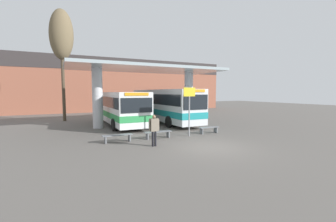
{
  "coord_description": "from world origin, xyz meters",
  "views": [
    {
      "loc": [
        -7.45,
        -9.86,
        3.02
      ],
      "look_at": [
        0.0,
        5.29,
        1.6
      ],
      "focal_mm": 24.0,
      "sensor_mm": 36.0,
      "label": 1
    }
  ],
  "objects_px": {
    "transit_bus_left_bay": "(120,107)",
    "pedestrian_waiting": "(154,127)",
    "waiting_bench_mid_platform": "(158,133)",
    "parked_car_street": "(173,105)",
    "poplar_tree_behind_left": "(61,36)",
    "info_sign_platform": "(189,102)",
    "transit_bus_center_bay": "(163,104)",
    "waiting_bench_far_platform": "(118,137)",
    "waiting_bench_near_pillar": "(209,129)"
  },
  "relations": [
    {
      "from": "transit_bus_left_bay",
      "to": "waiting_bench_near_pillar",
      "type": "xyz_separation_m",
      "value": [
        4.73,
        -7.2,
        -1.35
      ]
    },
    {
      "from": "transit_bus_center_bay",
      "to": "waiting_bench_near_pillar",
      "type": "xyz_separation_m",
      "value": [
        0.3,
        -7.22,
        -1.49
      ]
    },
    {
      "from": "transit_bus_left_bay",
      "to": "waiting_bench_mid_platform",
      "type": "height_order",
      "value": "transit_bus_left_bay"
    },
    {
      "from": "transit_bus_center_bay",
      "to": "waiting_bench_near_pillar",
      "type": "height_order",
      "value": "transit_bus_center_bay"
    },
    {
      "from": "transit_bus_left_bay",
      "to": "parked_car_street",
      "type": "xyz_separation_m",
      "value": [
        11.02,
        10.66,
        -0.63
      ]
    },
    {
      "from": "transit_bus_center_bay",
      "to": "waiting_bench_mid_platform",
      "type": "distance_m",
      "value": 8.28
    },
    {
      "from": "waiting_bench_near_pillar",
      "to": "waiting_bench_mid_platform",
      "type": "height_order",
      "value": "same"
    },
    {
      "from": "waiting_bench_mid_platform",
      "to": "waiting_bench_far_platform",
      "type": "bearing_deg",
      "value": 180.0
    },
    {
      "from": "waiting_bench_far_platform",
      "to": "poplar_tree_behind_left",
      "type": "xyz_separation_m",
      "value": [
        -2.59,
        12.45,
        8.39
      ]
    },
    {
      "from": "transit_bus_left_bay",
      "to": "info_sign_platform",
      "type": "distance_m",
      "value": 8.02
    },
    {
      "from": "transit_bus_center_bay",
      "to": "poplar_tree_behind_left",
      "type": "xyz_separation_m",
      "value": [
        -9.02,
        5.23,
        6.91
      ]
    },
    {
      "from": "waiting_bench_mid_platform",
      "to": "transit_bus_center_bay",
      "type": "bearing_deg",
      "value": 62.4
    },
    {
      "from": "waiting_bench_far_platform",
      "to": "parked_car_street",
      "type": "relative_size",
      "value": 0.44
    },
    {
      "from": "waiting_bench_far_platform",
      "to": "poplar_tree_behind_left",
      "type": "bearing_deg",
      "value": 101.75
    },
    {
      "from": "transit_bus_left_bay",
      "to": "pedestrian_waiting",
      "type": "distance_m",
      "value": 9.13
    },
    {
      "from": "transit_bus_center_bay",
      "to": "poplar_tree_behind_left",
      "type": "bearing_deg",
      "value": -30.85
    },
    {
      "from": "waiting_bench_mid_platform",
      "to": "waiting_bench_near_pillar",
      "type": "bearing_deg",
      "value": -0.0
    },
    {
      "from": "info_sign_platform",
      "to": "parked_car_street",
      "type": "relative_size",
      "value": 0.81
    },
    {
      "from": "waiting_bench_near_pillar",
      "to": "parked_car_street",
      "type": "height_order",
      "value": "parked_car_street"
    },
    {
      "from": "transit_bus_left_bay",
      "to": "waiting_bench_far_platform",
      "type": "xyz_separation_m",
      "value": [
        -2.0,
        -7.2,
        -1.34
      ]
    },
    {
      "from": "info_sign_platform",
      "to": "poplar_tree_behind_left",
      "type": "bearing_deg",
      "value": 120.49
    },
    {
      "from": "parked_car_street",
      "to": "waiting_bench_near_pillar",
      "type": "bearing_deg",
      "value": -109.7
    },
    {
      "from": "waiting_bench_near_pillar",
      "to": "pedestrian_waiting",
      "type": "bearing_deg",
      "value": -159.71
    },
    {
      "from": "info_sign_platform",
      "to": "poplar_tree_behind_left",
      "type": "distance_m",
      "value": 16.06
    },
    {
      "from": "transit_bus_left_bay",
      "to": "pedestrian_waiting",
      "type": "relative_size",
      "value": 5.73
    },
    {
      "from": "transit_bus_center_bay",
      "to": "waiting_bench_mid_platform",
      "type": "xyz_separation_m",
      "value": [
        -3.78,
        -7.22,
        -1.48
      ]
    },
    {
      "from": "waiting_bench_far_platform",
      "to": "parked_car_street",
      "type": "height_order",
      "value": "parked_car_street"
    },
    {
      "from": "waiting_bench_far_platform",
      "to": "waiting_bench_near_pillar",
      "type": "bearing_deg",
      "value": -0.0
    },
    {
      "from": "waiting_bench_mid_platform",
      "to": "info_sign_platform",
      "type": "relative_size",
      "value": 0.56
    },
    {
      "from": "waiting_bench_far_platform",
      "to": "parked_car_street",
      "type": "distance_m",
      "value": 22.12
    },
    {
      "from": "waiting_bench_mid_platform",
      "to": "parked_car_street",
      "type": "distance_m",
      "value": 20.67
    },
    {
      "from": "info_sign_platform",
      "to": "poplar_tree_behind_left",
      "type": "height_order",
      "value": "poplar_tree_behind_left"
    },
    {
      "from": "waiting_bench_mid_platform",
      "to": "poplar_tree_behind_left",
      "type": "relative_size",
      "value": 0.16
    },
    {
      "from": "waiting_bench_near_pillar",
      "to": "poplar_tree_behind_left",
      "type": "relative_size",
      "value": 0.14
    },
    {
      "from": "waiting_bench_near_pillar",
      "to": "waiting_bench_far_platform",
      "type": "relative_size",
      "value": 0.88
    },
    {
      "from": "waiting_bench_near_pillar",
      "to": "info_sign_platform",
      "type": "bearing_deg",
      "value": -172.25
    },
    {
      "from": "transit_bus_left_bay",
      "to": "poplar_tree_behind_left",
      "type": "distance_m",
      "value": 9.92
    },
    {
      "from": "transit_bus_center_bay",
      "to": "waiting_bench_far_platform",
      "type": "distance_m",
      "value": 9.78
    },
    {
      "from": "waiting_bench_mid_platform",
      "to": "parked_car_street",
      "type": "bearing_deg",
      "value": 59.85
    },
    {
      "from": "transit_bus_left_bay",
      "to": "waiting_bench_far_platform",
      "type": "distance_m",
      "value": 7.59
    },
    {
      "from": "transit_bus_center_bay",
      "to": "info_sign_platform",
      "type": "distance_m",
      "value": 7.65
    },
    {
      "from": "waiting_bench_near_pillar",
      "to": "waiting_bench_mid_platform",
      "type": "bearing_deg",
      "value": 180.0
    },
    {
      "from": "pedestrian_waiting",
      "to": "parked_car_street",
      "type": "relative_size",
      "value": 0.43
    },
    {
      "from": "waiting_bench_mid_platform",
      "to": "parked_car_street",
      "type": "xyz_separation_m",
      "value": [
        10.38,
        17.86,
        0.71
      ]
    },
    {
      "from": "transit_bus_center_bay",
      "to": "poplar_tree_behind_left",
      "type": "distance_m",
      "value": 12.51
    },
    {
      "from": "info_sign_platform",
      "to": "pedestrian_waiting",
      "type": "distance_m",
      "value": 3.91
    },
    {
      "from": "transit_bus_center_bay",
      "to": "pedestrian_waiting",
      "type": "relative_size",
      "value": 6.65
    },
    {
      "from": "waiting_bench_mid_platform",
      "to": "poplar_tree_behind_left",
      "type": "bearing_deg",
      "value": 112.82
    },
    {
      "from": "parked_car_street",
      "to": "poplar_tree_behind_left",
      "type": "bearing_deg",
      "value": -161.17
    },
    {
      "from": "poplar_tree_behind_left",
      "to": "waiting_bench_near_pillar",
      "type": "bearing_deg",
      "value": -53.18
    }
  ]
}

